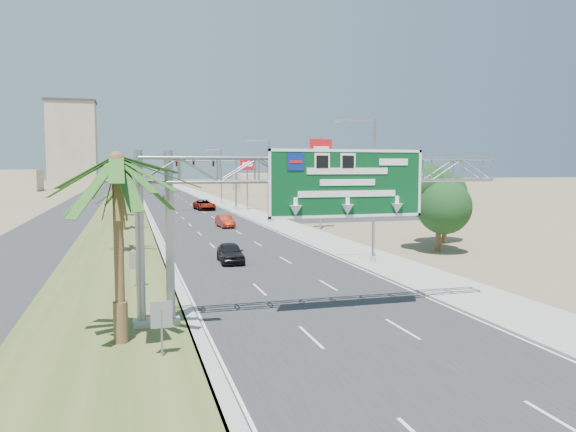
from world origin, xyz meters
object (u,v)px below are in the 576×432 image
Objects in this scene: store_building at (340,198)px; car_left_lane at (230,253)px; palm_near at (116,161)px; signal_mast at (223,179)px; car_right_lane at (204,205)px; car_far at (167,199)px; pole_sign_blue at (278,172)px; car_mid_lane at (225,221)px; pole_sign_red_far at (247,169)px; pole_sign_red_near at (321,156)px; sign_gantry at (311,182)px.

car_left_lane is (-24.00, -40.88, -1.30)m from store_building.
car_left_lane is (7.20, 17.12, -6.23)m from palm_near.
car_right_lane is (-2.57, 2.48, -4.04)m from signal_mast.
car_left_lane is 0.89× the size of car_far.
pole_sign_blue reaches higher than car_far.
store_building reaches higher than car_right_lane.
car_far is at bearing 89.31° from car_mid_lane.
store_building is 3.07× the size of car_right_lane.
pole_sign_blue is at bearing -67.77° from car_far.
car_mid_lane is (3.50, 23.18, -0.03)m from car_left_lane.
palm_near reaches higher than store_building.
store_building reaches higher than car_left_lane.
pole_sign_blue is 7.51m from pole_sign_red_far.
pole_sign_red_far reaches higher than store_building.
car_right_lane is at bearing 86.74° from car_left_lane.
car_left_lane reaches higher than car_far.
store_building is 21.19m from car_right_lane.
pole_sign_red_near is at bearing -85.84° from pole_sign_red_far.
pole_sign_blue is at bearing -64.51° from pole_sign_red_far.
pole_sign_red_far is (18.20, 64.08, -0.42)m from palm_near.
sign_gantry reaches higher than car_far.
sign_gantry is 2.06× the size of pole_sign_blue.
pole_sign_red_far is (-13.00, 6.08, 4.51)m from store_building.
pole_sign_red_far is at bearing 80.80° from sign_gantry.
car_far is 0.46× the size of pole_sign_red_near.
pole_sign_red_near reaches higher than signal_mast.
sign_gantry is 0.93× the size of store_building.
store_building is 27.12m from car_mid_lane.
sign_gantry is 8.41m from palm_near.
car_left_lane is 23.44m from car_mid_lane.
pole_sign_red_near reaches higher than sign_gantry.
pole_sign_red_far is (3.83, 0.11, 1.66)m from signal_mast.
car_mid_lane is 20.83m from pole_sign_blue.
signal_mast is at bearing -178.39° from pole_sign_red_far.
palm_near is 1.81× the size of car_far.
signal_mast is 0.57× the size of store_building.
car_far is at bearing 91.87° from car_left_lane.
pole_sign_blue reaches higher than sign_gantry.
car_mid_lane is 0.49× the size of pole_sign_red_far.
palm_near is at bearing -109.57° from car_mid_lane.
store_building is (23.06, 56.07, -4.06)m from sign_gantry.
car_left_lane is at bearing -103.18° from pole_sign_red_far.
store_building is at bearing 61.66° from car_left_lane.
car_left_lane is at bearing -98.70° from signal_mast.
sign_gantry is at bearing -92.77° from car_far.
car_right_lane is (11.81, 66.45, -6.12)m from palm_near.
pole_sign_red_near is 21.99m from pole_sign_blue.
pole_sign_red_far is at bearing 74.14° from palm_near.
car_right_lane is 32.92m from pole_sign_red_near.
pole_sign_red_near is at bearing -92.98° from pole_sign_blue.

